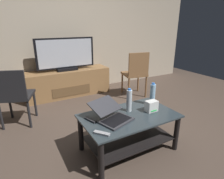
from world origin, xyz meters
TOP-DOWN VIEW (x-y plane):
  - ground_plane at (0.00, 0.00)m, footprint 7.68×7.68m
  - back_wall at (0.00, 2.23)m, footprint 6.40×0.12m
  - coffee_table at (-0.09, -0.27)m, footprint 1.09×0.65m
  - media_cabinet at (-0.17, 1.91)m, footprint 1.73×0.49m
  - television at (-0.17, 1.88)m, footprint 1.17×0.20m
  - dining_chair at (1.03, 1.15)m, footprint 0.52×0.52m
  - side_chair at (-1.20, 1.03)m, footprint 0.57×0.57m
  - laptop at (-0.31, -0.25)m, footprint 0.45×0.49m
  - router_box at (0.20, -0.30)m, footprint 0.14×0.10m
  - water_bottle_near at (0.34, -0.16)m, footprint 0.07×0.07m
  - water_bottle_far at (-0.03, -0.17)m, footprint 0.06×0.06m
  - cell_phone at (-0.29, -0.05)m, footprint 0.12×0.16m
  - tv_remote at (-0.54, -0.47)m, footprint 0.13×0.15m
  - soundbar_remote at (-0.53, -0.17)m, footprint 0.09×0.17m

SIDE VIEW (x-z plane):
  - ground_plane at x=0.00m, z-range 0.00..0.00m
  - media_cabinet at x=-0.17m, z-range 0.00..0.55m
  - coffee_table at x=-0.09m, z-range 0.08..0.54m
  - cell_phone at x=-0.29m, z-range 0.46..0.47m
  - tv_remote at x=-0.54m, z-range 0.46..0.48m
  - soundbar_remote at x=-0.53m, z-range 0.46..0.48m
  - side_chair at x=-1.20m, z-range 0.06..0.93m
  - laptop at x=-0.31m, z-range 0.43..0.61m
  - router_box at x=0.20m, z-range 0.46..0.59m
  - dining_chair at x=1.03m, z-range 0.06..0.99m
  - water_bottle_far at x=-0.03m, z-range 0.45..0.74m
  - water_bottle_near at x=0.34m, z-range 0.45..0.74m
  - television at x=-0.17m, z-range 0.53..1.18m
  - back_wall at x=0.00m, z-range 0.00..2.80m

